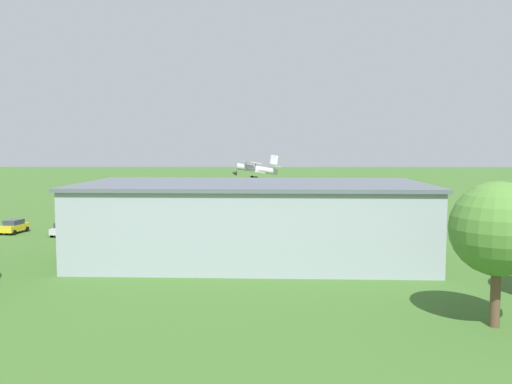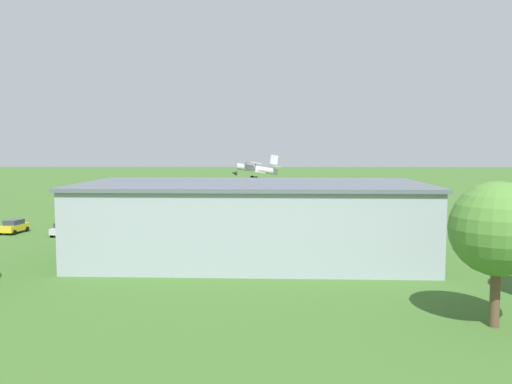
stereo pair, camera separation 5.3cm
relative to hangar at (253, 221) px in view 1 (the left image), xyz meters
name	(u,v)px [view 1 (the left image)]	position (x,y,z in m)	size (l,w,h in m)	color
ground_plane	(245,218)	(1.65, -29.18, -3.71)	(400.00, 400.00, 0.00)	#3D6628
hangar	(253,221)	(0.00, 0.00, 0.00)	(33.10, 17.04, 7.41)	#99A3AD
biplane	(255,168)	(0.13, -24.36, 4.05)	(7.05, 8.09, 3.66)	silver
car_red	(367,227)	(-14.04, -14.60, -2.87)	(2.17, 4.42, 1.61)	red
car_black	(114,227)	(17.48, -14.24, -2.84)	(2.30, 4.72, 1.69)	black
car_silver	(64,228)	(23.42, -13.34, -2.88)	(2.18, 4.56, 1.61)	#B7B7BC
car_yellow	(14,226)	(30.22, -14.67, -2.83)	(2.50, 4.15, 1.71)	gold
person_walking_on_apron	(298,225)	(-5.56, -17.36, -2.96)	(0.48, 0.48, 1.52)	beige
person_at_fence_line	(130,222)	(16.58, -18.60, -2.91)	(0.46, 0.46, 1.62)	#72338C
person_beside_truck	(390,226)	(-17.15, -15.76, -2.94)	(0.54, 0.54, 1.55)	orange
person_crossing_taxiway	(349,221)	(-12.66, -20.01, -2.92)	(0.38, 0.38, 1.59)	orange
tree_by_windsock	(498,229)	(-14.92, 19.16, 2.25)	(5.66, 5.66, 8.82)	brown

